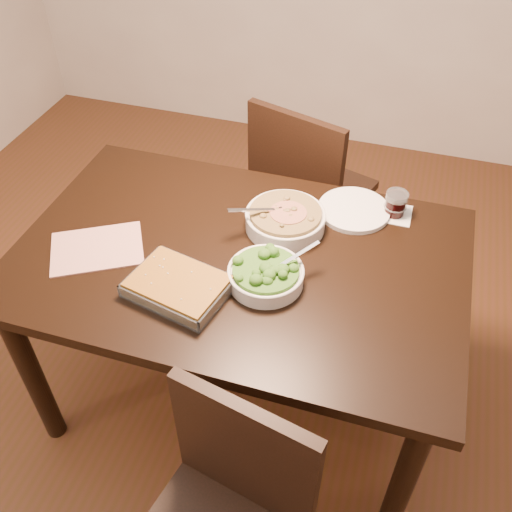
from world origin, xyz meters
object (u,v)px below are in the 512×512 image
broccoli_bowl (266,274)px  chair_far (306,188)px  baking_dish (178,286)px  wine_tumbler (396,203)px  dinner_plate (354,210)px  table (239,277)px  stew_bowl (285,219)px

broccoli_bowl → chair_far: size_ratio=0.25×
broccoli_bowl → baking_dish: broccoli_bowl is taller
broccoli_bowl → wine_tumbler: size_ratio=2.72×
dinner_plate → chair_far: chair_far is taller
baking_dish → broccoli_bowl: bearing=39.0°
wine_tumbler → chair_far: size_ratio=0.09×
wine_tumbler → chair_far: chair_far is taller
broccoli_bowl → dinner_plate: bearing=64.8°
wine_tumbler → chair_far: 0.62m
table → dinner_plate: dinner_plate is taller
wine_tumbler → chair_far: bearing=134.6°
dinner_plate → broccoli_bowl: bearing=-115.2°
stew_bowl → wine_tumbler: size_ratio=3.14×
stew_bowl → wine_tumbler: bearing=27.7°
table → wine_tumbler: wine_tumbler is taller
broccoli_bowl → wine_tumbler: (0.32, 0.43, 0.02)m
table → baking_dish: bearing=-119.9°
broccoli_bowl → dinner_plate: size_ratio=0.94×
baking_dish → chair_far: chair_far is taller
wine_tumbler → dinner_plate: 0.14m
table → baking_dish: (-0.12, -0.20, 0.12)m
stew_bowl → wine_tumbler: 0.38m
baking_dish → dinner_plate: 0.67m
stew_bowl → chair_far: chair_far is taller
baking_dish → wine_tumbler: (0.55, 0.55, 0.02)m
table → wine_tumbler: 0.57m
table → broccoli_bowl: broccoli_bowl is taller
table → dinner_plate: bearing=46.4°
table → broccoli_bowl: 0.19m
table → chair_far: chair_far is taller
stew_bowl → baking_dish: 0.43m
wine_tumbler → baking_dish: bearing=-135.1°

